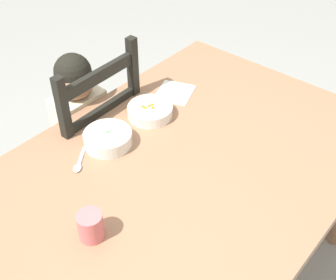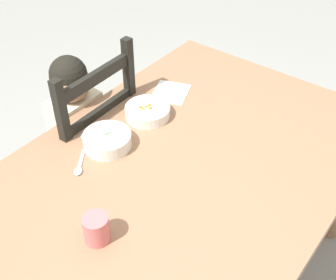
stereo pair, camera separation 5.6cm
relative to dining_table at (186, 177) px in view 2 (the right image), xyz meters
The scene contains 9 objects.
ground_plane 0.68m from the dining_table, ahead, with size 8.00×8.00×0.00m, color #949892.
dining_table is the anchor object (origin of this frame).
dining_chair 0.60m from the dining_table, 90.07° to the left, with size 0.43×0.43×1.03m.
child_figure 0.57m from the dining_table, 90.22° to the left, with size 0.32×0.31×0.98m.
bowl_of_peas 0.32m from the dining_table, 113.23° to the left, with size 0.18×0.18×0.06m.
bowl_of_carrots 0.32m from the dining_table, 67.55° to the left, with size 0.18×0.18×0.05m.
spoon 0.39m from the dining_table, 134.50° to the left, with size 0.12×0.10×0.01m.
drinking_cup 0.47m from the dining_table, behind, with size 0.08×0.08×0.09m, color #DE6D6F.
paper_napkin 0.44m from the dining_table, 45.07° to the left, with size 0.16×0.15×0.00m, color white.
Camera 2 is at (-0.95, -0.65, 1.83)m, focal length 46.48 mm.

